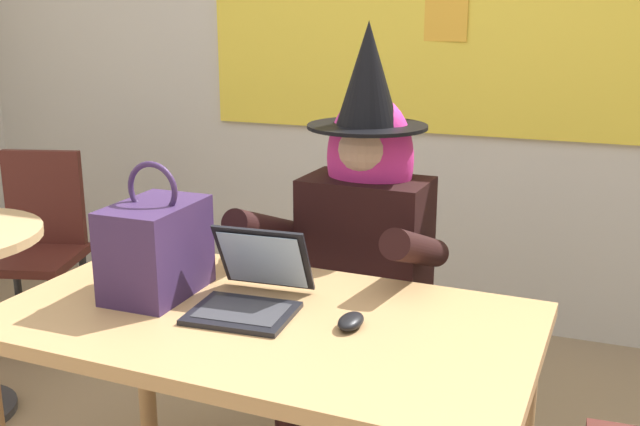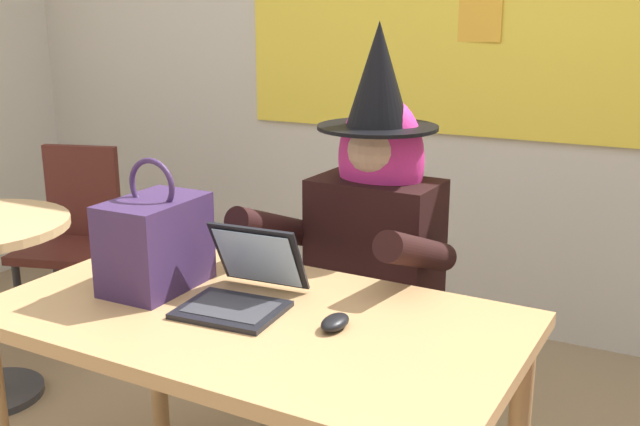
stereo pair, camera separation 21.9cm
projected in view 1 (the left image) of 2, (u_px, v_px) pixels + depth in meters
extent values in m
cube|color=beige|center=(452.00, 47.00, 3.48)|extent=(5.51, 0.10, 2.70)
cube|color=yellow|center=(452.00, 2.00, 3.37)|extent=(2.40, 0.02, 1.20)
cube|color=gold|center=(442.00, 12.00, 3.39)|extent=(0.24, 0.02, 0.26)
cube|color=tan|center=(264.00, 322.00, 1.96)|extent=(1.43, 0.82, 0.04)
cylinder|color=tan|center=(145.00, 357.00, 2.59)|extent=(0.06, 0.06, 0.71)
cube|color=black|center=(362.00, 330.00, 2.62)|extent=(0.42, 0.42, 0.04)
cube|color=black|center=(380.00, 248.00, 2.72)|extent=(0.38, 0.04, 0.45)
cylinder|color=#262628|center=(394.00, 421.00, 2.46)|extent=(0.04, 0.04, 0.42)
cylinder|color=#262628|center=(299.00, 402.00, 2.59)|extent=(0.04, 0.04, 0.42)
cylinder|color=#262628|center=(419.00, 376.00, 2.77)|extent=(0.04, 0.04, 0.42)
cylinder|color=#262628|center=(334.00, 360.00, 2.89)|extent=(0.04, 0.04, 0.42)
cylinder|color=black|center=(370.00, 343.00, 2.40)|extent=(0.17, 0.43, 0.15)
cylinder|color=black|center=(313.00, 333.00, 2.48)|extent=(0.17, 0.43, 0.15)
cube|color=black|center=(365.00, 252.00, 2.56)|extent=(0.43, 0.28, 0.52)
cylinder|color=black|center=(417.00, 249.00, 2.23)|extent=(0.11, 0.47, 0.24)
cylinder|color=black|center=(269.00, 230.00, 2.43)|extent=(0.11, 0.47, 0.24)
sphere|color=#D1A889|center=(367.00, 149.00, 2.46)|extent=(0.20, 0.20, 0.20)
ellipsoid|color=#D82D8C|center=(370.00, 159.00, 2.50)|extent=(0.31, 0.23, 0.44)
cylinder|color=black|center=(367.00, 126.00, 2.45)|extent=(0.40, 0.40, 0.01)
cone|color=black|center=(368.00, 74.00, 2.40)|extent=(0.21, 0.21, 0.34)
cube|color=black|center=(242.00, 313.00, 1.95)|extent=(0.28, 0.23, 0.01)
cube|color=#333338|center=(242.00, 310.00, 1.94)|extent=(0.23, 0.17, 0.00)
cube|color=black|center=(264.00, 258.00, 2.06)|extent=(0.27, 0.12, 0.19)
cube|color=#99B7E0|center=(263.00, 260.00, 2.06)|extent=(0.24, 0.10, 0.17)
ellipsoid|color=black|center=(351.00, 321.00, 1.87)|extent=(0.06, 0.11, 0.03)
cube|color=#38234C|center=(156.00, 249.00, 2.07)|extent=(0.20, 0.30, 0.26)
torus|color=#38234C|center=(152.00, 189.00, 2.03)|extent=(0.16, 0.02, 0.16)
cube|color=#4C1E19|center=(31.00, 259.00, 3.43)|extent=(0.52, 0.52, 0.04)
cube|color=#4C1E19|center=(44.00, 197.00, 3.54)|extent=(0.37, 0.14, 0.45)
cylinder|color=#262628|center=(55.00, 319.00, 3.31)|extent=(0.04, 0.04, 0.39)
cylinder|color=#262628|center=(85.00, 291.00, 3.63)|extent=(0.04, 0.04, 0.39)
cylinder|color=#262628|center=(18.00, 289.00, 3.66)|extent=(0.04, 0.04, 0.39)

